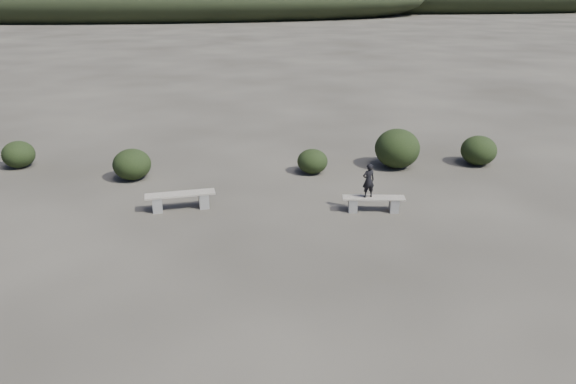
{
  "coord_description": "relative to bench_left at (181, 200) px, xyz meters",
  "views": [
    {
      "loc": [
        -0.07,
        -9.96,
        6.31
      ],
      "look_at": [
        0.77,
        3.5,
        1.1
      ],
      "focal_mm": 35.0,
      "sensor_mm": 36.0,
      "label": 1
    }
  ],
  "objects": [
    {
      "name": "bench_left",
      "position": [
        0.0,
        0.0,
        0.0
      ],
      "size": [
        2.03,
        0.76,
        0.5
      ],
      "rotation": [
        0.0,
        0.0,
        0.18
      ],
      "color": "slate",
      "rests_on": "ground"
    },
    {
      "name": "bench_right",
      "position": [
        5.51,
        -0.5,
        -0.03
      ],
      "size": [
        1.79,
        0.51,
        0.44
      ],
      "rotation": [
        0.0,
        0.0,
        -0.08
      ],
      "color": "slate",
      "rests_on": "ground"
    },
    {
      "name": "ground",
      "position": [
        2.23,
        -5.15,
        -0.3
      ],
      "size": [
        1200.0,
        1200.0,
        0.0
      ],
      "primitive_type": "plane",
      "color": "#2E2A24",
      "rests_on": "ground"
    },
    {
      "name": "shrub_c",
      "position": [
        4.11,
        2.96,
        0.11
      ],
      "size": [
        1.04,
        1.04,
        0.83
      ],
      "primitive_type": "ellipsoid",
      "color": "black",
      "rests_on": "ground"
    },
    {
      "name": "shrub_a",
      "position": [
        -1.89,
        2.72,
        0.21
      ],
      "size": [
        1.25,
        1.25,
        1.02
      ],
      "primitive_type": "ellipsoid",
      "color": "black",
      "rests_on": "ground"
    },
    {
      "name": "shrub_e",
      "position": [
        10.1,
        3.51,
        0.22
      ],
      "size": [
        1.25,
        1.25,
        1.04
      ],
      "primitive_type": "ellipsoid",
      "color": "black",
      "rests_on": "ground"
    },
    {
      "name": "shrub_f",
      "position": [
        -6.1,
        4.21,
        0.17
      ],
      "size": [
        1.11,
        1.11,
        0.94
      ],
      "primitive_type": "ellipsoid",
      "color": "black",
      "rests_on": "ground"
    },
    {
      "name": "shrub_d",
      "position": [
        7.13,
        3.4,
        0.38
      ],
      "size": [
        1.56,
        1.56,
        1.37
      ],
      "primitive_type": "ellipsoid",
      "color": "black",
      "rests_on": "ground"
    },
    {
      "name": "seated_person",
      "position": [
        5.34,
        -0.48,
        0.63
      ],
      "size": [
        0.41,
        0.32,
        0.99
      ],
      "primitive_type": "imported",
      "rotation": [
        0.0,
        0.0,
        3.39
      ],
      "color": "black",
      "rests_on": "bench_right"
    }
  ]
}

